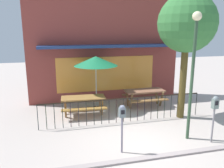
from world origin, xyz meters
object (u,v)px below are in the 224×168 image
(street_tree, at_px, (187,24))
(street_lamp, at_px, (194,59))
(picnic_table_right, at_px, (144,93))
(parking_meter_far, at_px, (122,116))
(parking_meter_near, at_px, (215,107))
(patio_umbrella, at_px, (96,61))
(picnic_table_left, at_px, (83,101))

(street_tree, distance_m, street_lamp, 2.19)
(picnic_table_right, bearing_deg, parking_meter_far, -120.21)
(parking_meter_near, relative_size, street_lamp, 0.38)
(parking_meter_near, bearing_deg, patio_umbrella, 126.11)
(patio_umbrella, bearing_deg, parking_meter_far, -89.60)
(picnic_table_right, bearing_deg, street_tree, -61.16)
(picnic_table_left, relative_size, picnic_table_right, 1.04)
(picnic_table_left, bearing_deg, parking_meter_near, -42.97)
(picnic_table_right, distance_m, street_lamp, 3.97)
(parking_meter_far, distance_m, street_lamp, 2.81)
(street_tree, bearing_deg, picnic_table_right, 118.84)
(parking_meter_near, bearing_deg, picnic_table_left, 137.03)
(patio_umbrella, xyz_separation_m, street_lamp, (2.38, -3.66, 0.47))
(patio_umbrella, distance_m, parking_meter_far, 4.13)
(picnic_table_left, xyz_separation_m, patio_umbrella, (0.67, 0.68, 1.54))
(parking_meter_far, relative_size, street_lamp, 0.36)
(patio_umbrella, distance_m, parking_meter_near, 5.15)
(picnic_table_right, relative_size, patio_umbrella, 0.76)
(picnic_table_right, xyz_separation_m, street_lamp, (0.16, -3.42, 2.01))
(parking_meter_far, bearing_deg, picnic_table_left, 101.88)
(picnic_table_left, height_order, street_lamp, street_lamp)
(street_lamp, bearing_deg, picnic_table_right, 92.69)
(picnic_table_left, height_order, parking_meter_near, parking_meter_near)
(picnic_table_right, xyz_separation_m, street_tree, (0.92, -1.67, 3.08))
(picnic_table_left, height_order, parking_meter_far, parking_meter_far)
(street_lamp, bearing_deg, street_tree, 66.59)
(street_tree, bearing_deg, parking_meter_near, -94.22)
(picnic_table_right, height_order, parking_meter_far, parking_meter_far)
(parking_meter_near, xyz_separation_m, street_lamp, (-0.60, 0.42, 1.44))
(parking_meter_near, bearing_deg, picnic_table_right, 101.17)
(patio_umbrella, bearing_deg, street_lamp, -56.98)
(picnic_table_left, relative_size, parking_meter_far, 1.29)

